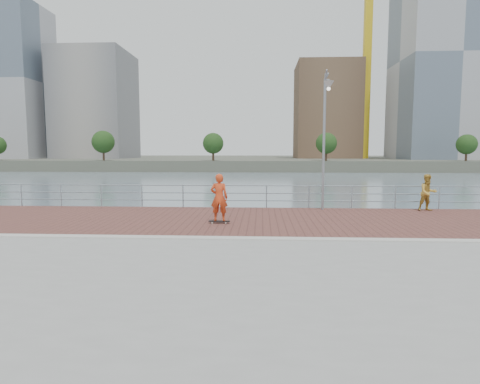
{
  "coord_description": "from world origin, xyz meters",
  "views": [
    {
      "loc": [
        0.77,
        -12.41,
        2.8
      ],
      "look_at": [
        0.0,
        2.0,
        1.3
      ],
      "focal_mm": 30.0,
      "sensor_mm": 36.0,
      "label": 1
    }
  ],
  "objects_px": {
    "guardrail": "(245,194)",
    "bystander": "(428,193)",
    "street_lamp": "(326,116)",
    "skateboarder": "(219,197)"
  },
  "relations": [
    {
      "from": "skateboarder",
      "to": "bystander",
      "type": "height_order",
      "value": "skateboarder"
    },
    {
      "from": "guardrail",
      "to": "skateboarder",
      "type": "distance_m",
      "value": 4.41
    },
    {
      "from": "bystander",
      "to": "street_lamp",
      "type": "bearing_deg",
      "value": 177.12
    },
    {
      "from": "guardrail",
      "to": "bystander",
      "type": "bearing_deg",
      "value": -4.41
    },
    {
      "from": "street_lamp",
      "to": "bystander",
      "type": "height_order",
      "value": "street_lamp"
    },
    {
      "from": "street_lamp",
      "to": "bystander",
      "type": "distance_m",
      "value": 5.91
    },
    {
      "from": "guardrail",
      "to": "bystander",
      "type": "relative_size",
      "value": 23.08
    },
    {
      "from": "guardrail",
      "to": "bystander",
      "type": "xyz_separation_m",
      "value": [
        8.44,
        -0.65,
        0.17
      ]
    },
    {
      "from": "skateboarder",
      "to": "street_lamp",
      "type": "bearing_deg",
      "value": -141.66
    },
    {
      "from": "street_lamp",
      "to": "bystander",
      "type": "relative_size",
      "value": 3.61
    }
  ]
}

